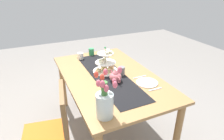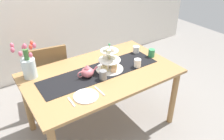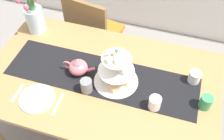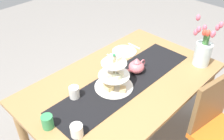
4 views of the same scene
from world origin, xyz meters
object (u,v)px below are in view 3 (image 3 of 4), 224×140
(tulip_vase, at_px, (34,16))
(dining_table, at_px, (101,87))
(mug_orange, at_px, (206,102))
(cream_jug, at_px, (195,77))
(mug_white_text, at_px, (155,103))
(mug_grey, at_px, (86,86))
(tiered_cake_stand, at_px, (116,73))
(chair_left, at_px, (93,32))
(teapot, at_px, (78,67))
(fork_left, at_px, (17,93))
(dinner_plate_left, at_px, (37,98))
(knife_left, at_px, (58,104))

(tulip_vase, bearing_deg, dining_table, -26.56)
(mug_orange, bearing_deg, cream_jug, 114.81)
(tulip_vase, distance_m, mug_white_text, 1.14)
(mug_grey, relative_size, mug_orange, 1.00)
(tiered_cake_stand, relative_size, mug_white_text, 3.20)
(tiered_cake_stand, bearing_deg, chair_left, 121.57)
(cream_jug, bearing_deg, tulip_vase, 172.51)
(tiered_cake_stand, height_order, teapot, tiered_cake_stand)
(tiered_cake_stand, bearing_deg, mug_grey, -141.58)
(tiered_cake_stand, distance_m, fork_left, 0.66)
(dinner_plate_left, relative_size, mug_grey, 2.42)
(knife_left, bearing_deg, tiered_cake_stand, 43.78)
(cream_jug, height_order, mug_white_text, mug_white_text)
(chair_left, distance_m, teapot, 0.80)
(teapot, relative_size, dinner_plate_left, 1.04)
(cream_jug, distance_m, dinner_plate_left, 1.04)
(chair_left, bearing_deg, mug_grey, -71.57)
(chair_left, xyz_separation_m, mug_orange, (1.03, -0.74, 0.31))
(teapot, bearing_deg, mug_grey, -49.57)
(chair_left, relative_size, teapot, 3.82)
(dining_table, xyz_separation_m, teapot, (-0.16, 0.00, 0.16))
(fork_left, relative_size, mug_white_text, 1.58)
(fork_left, bearing_deg, cream_jug, 22.30)
(cream_jug, xyz_separation_m, dinner_plate_left, (-0.94, -0.45, -0.04))
(dining_table, height_order, teapot, teapot)
(dinner_plate_left, relative_size, knife_left, 1.35)
(chair_left, bearing_deg, tiered_cake_stand, -58.43)
(teapot, distance_m, dinner_plate_left, 0.34)
(knife_left, xyz_separation_m, mug_white_text, (0.58, 0.16, 0.04))
(dining_table, relative_size, mug_orange, 16.97)
(dining_table, height_order, dinner_plate_left, dinner_plate_left)
(chair_left, bearing_deg, teapot, -76.51)
(teapot, bearing_deg, cream_jug, 11.69)
(mug_grey, bearing_deg, mug_white_text, 0.29)
(fork_left, bearing_deg, tiered_cake_stand, 25.86)
(chair_left, relative_size, fork_left, 6.07)
(teapot, xyz_separation_m, fork_left, (-0.32, -0.29, -0.06))
(dining_table, bearing_deg, teapot, 180.00)
(tiered_cake_stand, height_order, tulip_vase, tulip_vase)
(chair_left, xyz_separation_m, tiered_cake_stand, (0.44, -0.72, 0.36))
(dinner_plate_left, distance_m, knife_left, 0.15)
(dining_table, xyz_separation_m, mug_grey, (-0.05, -0.13, 0.16))
(teapot, xyz_separation_m, mug_grey, (0.11, -0.13, -0.01))
(dining_table, height_order, tulip_vase, tulip_vase)
(teapot, relative_size, mug_orange, 2.51)
(chair_left, relative_size, tulip_vase, 2.15)
(teapot, relative_size, fork_left, 1.59)
(mug_grey, height_order, mug_orange, mug_grey)
(tiered_cake_stand, height_order, knife_left, tiered_cake_stand)
(dining_table, distance_m, tiered_cake_stand, 0.23)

